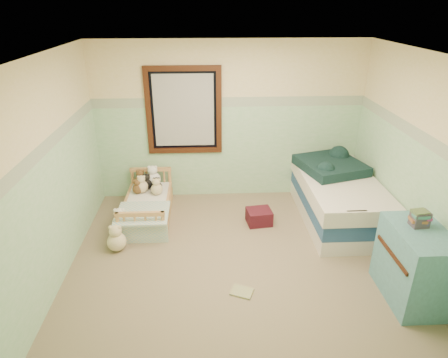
{
  "coord_description": "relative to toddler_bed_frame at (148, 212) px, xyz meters",
  "views": [
    {
      "loc": [
        -0.39,
        -4.1,
        3.0
      ],
      "look_at": [
        -0.16,
        0.35,
        0.94
      ],
      "focal_mm": 31.13,
      "sensor_mm": 36.0,
      "label": 1
    }
  ],
  "objects": [
    {
      "name": "floor",
      "position": [
        1.27,
        -1.05,
        -0.1
      ],
      "size": [
        4.2,
        3.6,
        0.02
      ],
      "primitive_type": "cube",
      "color": "#75644D",
      "rests_on": "ground"
    },
    {
      "name": "ceiling",
      "position": [
        1.27,
        -1.05,
        2.42
      ],
      "size": [
        4.2,
        3.6,
        0.02
      ],
      "primitive_type": "cube",
      "color": "silver",
      "rests_on": "wall_back"
    },
    {
      "name": "wall_back",
      "position": [
        1.27,
        0.75,
        1.16
      ],
      "size": [
        4.2,
        0.04,
        2.5
      ],
      "primitive_type": "cube",
      "color": "beige",
      "rests_on": "floor"
    },
    {
      "name": "wall_front",
      "position": [
        1.27,
        -2.85,
        1.16
      ],
      "size": [
        4.2,
        0.04,
        2.5
      ],
      "primitive_type": "cube",
      "color": "beige",
      "rests_on": "floor"
    },
    {
      "name": "wall_left",
      "position": [
        -0.83,
        -1.05,
        1.16
      ],
      "size": [
        0.04,
        3.6,
        2.5
      ],
      "primitive_type": "cube",
      "color": "beige",
      "rests_on": "floor"
    },
    {
      "name": "wall_right",
      "position": [
        3.37,
        -1.05,
        1.16
      ],
      "size": [
        0.04,
        3.6,
        2.5
      ],
      "primitive_type": "cube",
      "color": "beige",
      "rests_on": "floor"
    },
    {
      "name": "wainscot_mint",
      "position": [
        1.27,
        0.74,
        0.66
      ],
      "size": [
        4.2,
        0.01,
        1.5
      ],
      "primitive_type": "cube",
      "color": "#84C088",
      "rests_on": "floor"
    },
    {
      "name": "border_strip",
      "position": [
        1.27,
        0.74,
        1.49
      ],
      "size": [
        4.2,
        0.01,
        0.15
      ],
      "primitive_type": "cube",
      "color": "#4D6C55",
      "rests_on": "wall_back"
    },
    {
      "name": "window_frame",
      "position": [
        0.57,
        0.71,
        1.36
      ],
      "size": [
        1.16,
        0.06,
        1.36
      ],
      "primitive_type": "cube",
      "color": "black",
      "rests_on": "wall_back"
    },
    {
      "name": "window_blinds",
      "position": [
        0.57,
        0.72,
        1.36
      ],
      "size": [
        0.92,
        0.01,
        1.12
      ],
      "primitive_type": "cube",
      "color": "beige",
      "rests_on": "window_frame"
    },
    {
      "name": "toddler_bed_frame",
      "position": [
        0.0,
        0.0,
        0.0
      ],
      "size": [
        0.66,
        1.32,
        0.17
      ],
      "primitive_type": "cube",
      "color": "#C18A49",
      "rests_on": "floor"
    },
    {
      "name": "toddler_mattress",
      "position": [
        0.0,
        0.0,
        0.15
      ],
      "size": [
        0.6,
        1.27,
        0.12
      ],
      "primitive_type": "cube",
      "color": "white",
      "rests_on": "toddler_bed_frame"
    },
    {
      "name": "patchwork_quilt",
      "position": [
        0.0,
        -0.41,
        0.22
      ],
      "size": [
        0.72,
        0.66,
        0.03
      ],
      "primitive_type": "cube",
      "color": "#6BB2D4",
      "rests_on": "toddler_mattress"
    },
    {
      "name": "plush_bed_brown",
      "position": [
        -0.15,
        0.5,
        0.3
      ],
      "size": [
        0.19,
        0.19,
        0.19
      ],
      "primitive_type": "sphere",
      "color": "brown",
      "rests_on": "toddler_mattress"
    },
    {
      "name": "plush_bed_white",
      "position": [
        0.05,
        0.5,
        0.32
      ],
      "size": [
        0.23,
        0.23,
        0.23
      ],
      "primitive_type": "sphere",
      "color": "white",
      "rests_on": "toddler_mattress"
    },
    {
      "name": "plush_bed_tan",
      "position": [
        -0.1,
        0.28,
        0.3
      ],
      "size": [
        0.19,
        0.19,
        0.19
      ],
      "primitive_type": "sphere",
      "color": "beige",
      "rests_on": "toddler_mattress"
    },
    {
      "name": "plush_bed_dark",
      "position": [
        0.13,
        0.28,
        0.29
      ],
      "size": [
        0.16,
        0.16,
        0.16
      ],
      "primitive_type": "sphere",
      "color": "black",
      "rests_on": "toddler_mattress"
    },
    {
      "name": "plush_floor_cream",
      "position": [
        -0.34,
        -0.35,
        0.03
      ],
      "size": [
        0.24,
        0.24,
        0.24
      ],
      "primitive_type": "sphere",
      "color": "white",
      "rests_on": "floor"
    },
    {
      "name": "plush_floor_tan",
      "position": [
        -0.3,
        -0.83,
        0.04
      ],
      "size": [
        0.25,
        0.25,
        0.25
      ],
      "primitive_type": "sphere",
      "color": "beige",
      "rests_on": "floor"
    },
    {
      "name": "twin_bed_frame",
      "position": [
        2.82,
        -0.14,
        0.02
      ],
      "size": [
        0.99,
        1.97,
        0.22
      ],
      "primitive_type": "cube",
      "color": "white",
      "rests_on": "floor"
    },
    {
      "name": "twin_boxspring",
      "position": [
        2.82,
        -0.14,
        0.24
      ],
      "size": [
        0.99,
        1.97,
        0.22
      ],
      "primitive_type": "cube",
      "color": "navy",
      "rests_on": "twin_bed_frame"
    },
    {
      "name": "twin_mattress",
      "position": [
        2.82,
        -0.14,
        0.46
      ],
      "size": [
        1.03,
        2.01,
        0.22
      ],
      "primitive_type": "cube",
      "color": "silver",
      "rests_on": "twin_boxspring"
    },
    {
      "name": "teal_blanket",
      "position": [
        2.77,
        0.16,
        0.64
      ],
      "size": [
        1.06,
        1.09,
        0.14
      ],
      "primitive_type": "cube",
      "rotation": [
        0.0,
        0.0,
        0.29
      ],
      "color": "black",
      "rests_on": "twin_mattress"
    },
    {
      "name": "dresser",
      "position": [
        3.1,
        -1.88,
        0.34
      ],
      "size": [
        0.53,
        0.85,
        0.85
      ],
      "primitive_type": "cube",
      "color": "#43747F",
      "rests_on": "floor"
    },
    {
      "name": "book_stack",
      "position": [
        3.1,
        -1.78,
        0.85
      ],
      "size": [
        0.18,
        0.14,
        0.17
      ],
      "primitive_type": "cube",
      "rotation": [
        0.0,
        0.0,
        0.07
      ],
      "color": "brown",
      "rests_on": "dresser"
    },
    {
      "name": "red_pillow",
      "position": [
        1.66,
        -0.25,
        0.02
      ],
      "size": [
        0.38,
        0.35,
        0.22
      ],
      "primitive_type": "cube",
      "rotation": [
        0.0,
        0.0,
        0.13
      ],
      "color": "maroon",
      "rests_on": "floor"
    },
    {
      "name": "floor_book",
      "position": [
        1.27,
        -1.73,
        -0.07
      ],
      "size": [
        0.29,
        0.26,
        0.02
      ],
      "primitive_type": "cube",
      "rotation": [
        0.0,
        0.0,
        -0.4
      ],
      "color": "yellow",
      "rests_on": "floor"
    },
    {
      "name": "extra_plush_0",
      "position": [
        0.14,
        0.2,
        0.29
      ],
      "size": [
        0.18,
        0.18,
        0.18
      ],
      "primitive_type": "sphere",
      "color": "beige",
      "rests_on": "toddler_mattress"
    },
    {
      "name": "extra_plush_1",
      "position": [
        -0.03,
        0.43,
        0.28
      ],
      "size": [
        0.16,
        0.16,
        0.16
      ],
      "primitive_type": "sphere",
      "color": "beige",
      "rests_on": "toddler_mattress"
    },
    {
      "name": "extra_plush_2",
      "position": [
        -0.04,
        0.4,
        0.29
      ],
      "size": [
        0.17,
        0.17,
        0.17
      ],
      "primitive_type": "sphere",
      "color": "black",
      "rests_on": "toddler_mattress"
    },
    {
      "name": "extra_plush_3",
      "position": [
        -0.16,
        0.24,
        0.28
      ],
      "size": [
        0.16,
        0.16,
        0.16
      ],
      "primitive_type": "sphere",
      "color": "brown",
      "rests_on": "toddler_mattress"
    }
  ]
}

